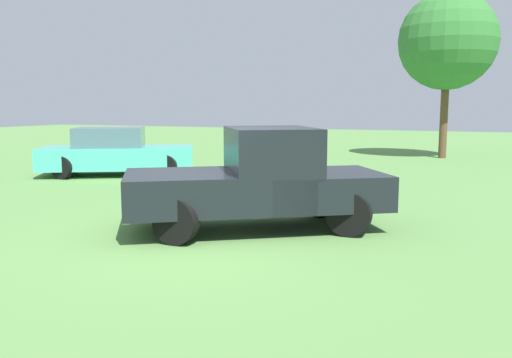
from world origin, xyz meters
TOP-DOWN VIEW (x-y plane):
  - ground_plane at (0.00, 0.00)m, footprint 80.00×80.00m
  - pickup_truck at (0.63, 0.94)m, footprint 4.75×4.00m
  - sedan_near at (-6.33, 5.93)m, footprint 4.88×3.76m
  - tree_back_left at (2.75, 15.71)m, footprint 3.94×3.94m

SIDE VIEW (x-z plane):
  - ground_plane at x=0.00m, z-range 0.00..0.00m
  - sedan_near at x=-6.33m, z-range -0.05..1.45m
  - pickup_truck at x=0.63m, z-range 0.02..1.82m
  - tree_back_left at x=2.75m, z-range 1.38..8.11m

